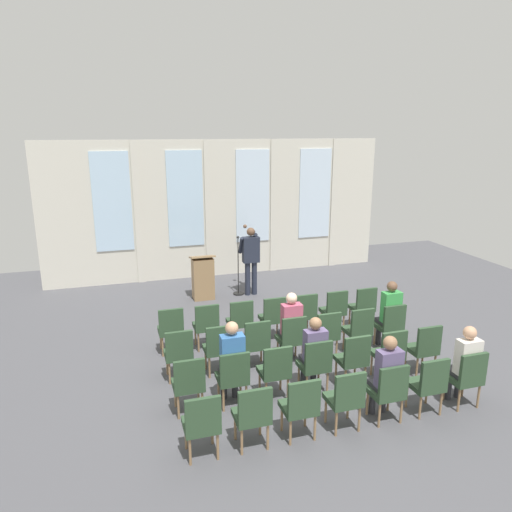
# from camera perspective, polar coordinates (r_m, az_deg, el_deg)

# --- Properties ---
(ground_plane) EXTENTS (17.42, 17.42, 0.00)m
(ground_plane) POSITION_cam_1_polar(r_m,az_deg,el_deg) (8.29, 6.51, -15.33)
(ground_plane) COLOR #4C4C51
(rear_partition) EXTENTS (9.77, 0.14, 3.91)m
(rear_partition) POSITION_cam_1_polar(r_m,az_deg,el_deg) (13.73, -4.25, 5.74)
(rear_partition) COLOR beige
(rear_partition) RESTS_ON ground
(speaker) EXTENTS (0.51, 0.69, 1.77)m
(speaker) POSITION_cam_1_polar(r_m,az_deg,el_deg) (12.17, -0.65, 0.02)
(speaker) COLOR #232838
(speaker) RESTS_ON ground
(mic_stand) EXTENTS (0.28, 0.28, 1.55)m
(mic_stand) POSITION_cam_1_polar(r_m,az_deg,el_deg) (12.38, -2.13, -3.10)
(mic_stand) COLOR black
(mic_stand) RESTS_ON ground
(lectern) EXTENTS (0.60, 0.48, 1.16)m
(lectern) POSITION_cam_1_polar(r_m,az_deg,el_deg) (12.08, -6.37, -2.58)
(lectern) COLOR #93724C
(lectern) RESTS_ON ground
(chair_r0_c0) EXTENTS (0.46, 0.44, 0.94)m
(chair_r0_c0) POSITION_cam_1_polar(r_m,az_deg,el_deg) (9.26, -10.16, -8.41)
(chair_r0_c0) COLOR olive
(chair_r0_c0) RESTS_ON ground
(chair_r0_c1) EXTENTS (0.46, 0.44, 0.94)m
(chair_r0_c1) POSITION_cam_1_polar(r_m,az_deg,el_deg) (9.35, -5.97, -8.01)
(chair_r0_c1) COLOR olive
(chair_r0_c1) RESTS_ON ground
(chair_r0_c2) EXTENTS (0.46, 0.44, 0.94)m
(chair_r0_c2) POSITION_cam_1_polar(r_m,az_deg,el_deg) (9.49, -1.89, -7.58)
(chair_r0_c2) COLOR olive
(chair_r0_c2) RESTS_ON ground
(chair_r0_c3) EXTENTS (0.46, 0.44, 0.94)m
(chair_r0_c3) POSITION_cam_1_polar(r_m,az_deg,el_deg) (9.67, 2.04, -7.13)
(chair_r0_c3) COLOR olive
(chair_r0_c3) RESTS_ON ground
(chair_r0_c4) EXTENTS (0.46, 0.44, 0.94)m
(chair_r0_c4) POSITION_cam_1_polar(r_m,az_deg,el_deg) (9.90, 5.81, -6.66)
(chair_r0_c4) COLOR olive
(chair_r0_c4) RESTS_ON ground
(chair_r0_c5) EXTENTS (0.46, 0.44, 0.94)m
(chair_r0_c5) POSITION_cam_1_polar(r_m,az_deg,el_deg) (10.17, 9.38, -6.19)
(chair_r0_c5) COLOR olive
(chair_r0_c5) RESTS_ON ground
(chair_r0_c6) EXTENTS (0.46, 0.44, 0.94)m
(chair_r0_c6) POSITION_cam_1_polar(r_m,az_deg,el_deg) (10.48, 12.75, -5.73)
(chair_r0_c6) COLOR olive
(chair_r0_c6) RESTS_ON ground
(chair_r1_c0) EXTENTS (0.46, 0.44, 0.94)m
(chair_r1_c0) POSITION_cam_1_polar(r_m,az_deg,el_deg) (8.31, -9.24, -11.19)
(chair_r1_c0) COLOR olive
(chair_r1_c0) RESTS_ON ground
(chair_r1_c1) EXTENTS (0.46, 0.44, 0.94)m
(chair_r1_c1) POSITION_cam_1_polar(r_m,az_deg,el_deg) (8.41, -4.55, -10.70)
(chair_r1_c1) COLOR olive
(chair_r1_c1) RESTS_ON ground
(chair_r1_c2) EXTENTS (0.46, 0.44, 0.94)m
(chair_r1_c2) POSITION_cam_1_polar(r_m,az_deg,el_deg) (8.56, -0.02, -10.15)
(chair_r1_c2) COLOR olive
(chair_r1_c2) RESTS_ON ground
(chair_r1_c3) EXTENTS (0.46, 0.44, 0.94)m
(chair_r1_c3) POSITION_cam_1_polar(r_m,az_deg,el_deg) (8.77, 4.31, -9.58)
(chair_r1_c3) COLOR olive
(chair_r1_c3) RESTS_ON ground
(audience_r1_c3) EXTENTS (0.36, 0.39, 1.35)m
(audience_r1_c3) POSITION_cam_1_polar(r_m,az_deg,el_deg) (8.75, 4.15, -8.09)
(audience_r1_c3) COLOR #2D2D33
(audience_r1_c3) RESTS_ON ground
(chair_r1_c4) EXTENTS (0.46, 0.44, 0.94)m
(chair_r1_c4) POSITION_cam_1_polar(r_m,az_deg,el_deg) (9.02, 8.40, -8.98)
(chair_r1_c4) COLOR olive
(chair_r1_c4) RESTS_ON ground
(chair_r1_c5) EXTENTS (0.46, 0.44, 0.94)m
(chair_r1_c5) POSITION_cam_1_polar(r_m,az_deg,el_deg) (9.32, 12.25, -8.37)
(chair_r1_c5) COLOR olive
(chair_r1_c5) RESTS_ON ground
(chair_r1_c6) EXTENTS (0.46, 0.44, 0.94)m
(chair_r1_c6) POSITION_cam_1_polar(r_m,az_deg,el_deg) (9.65, 15.83, -7.77)
(chair_r1_c6) COLOR olive
(chair_r1_c6) RESTS_ON ground
(audience_r1_c6) EXTENTS (0.36, 0.39, 1.37)m
(audience_r1_c6) POSITION_cam_1_polar(r_m,az_deg,el_deg) (9.63, 15.67, -6.37)
(audience_r1_c6) COLOR #2D2D33
(audience_r1_c6) RESTS_ON ground
(chair_r2_c0) EXTENTS (0.46, 0.44, 0.94)m
(chair_r2_c0) POSITION_cam_1_polar(r_m,az_deg,el_deg) (7.38, -8.06, -14.68)
(chair_r2_c0) COLOR olive
(chair_r2_c0) RESTS_ON ground
(chair_r2_c1) EXTENTS (0.46, 0.44, 0.94)m
(chair_r2_c1) POSITION_cam_1_polar(r_m,az_deg,el_deg) (7.50, -2.75, -14.04)
(chair_r2_c1) COLOR olive
(chair_r2_c1) RESTS_ON ground
(audience_r2_c1) EXTENTS (0.36, 0.39, 1.39)m
(audience_r2_c1) POSITION_cam_1_polar(r_m,az_deg,el_deg) (7.45, -2.92, -12.20)
(audience_r2_c1) COLOR #2D2D33
(audience_r2_c1) RESTS_ON ground
(chair_r2_c2) EXTENTS (0.46, 0.44, 0.94)m
(chair_r2_c2) POSITION_cam_1_polar(r_m,az_deg,el_deg) (7.67, 2.33, -13.33)
(chair_r2_c2) COLOR olive
(chair_r2_c2) RESTS_ON ground
(chair_r2_c3) EXTENTS (0.46, 0.44, 0.94)m
(chair_r2_c3) POSITION_cam_1_polar(r_m,az_deg,el_deg) (7.90, 7.13, -12.56)
(chair_r2_c3) COLOR olive
(chair_r2_c3) RESTS_ON ground
(audience_r2_c3) EXTENTS (0.36, 0.39, 1.29)m
(audience_r2_c3) POSITION_cam_1_polar(r_m,az_deg,el_deg) (7.88, 6.92, -11.10)
(audience_r2_c3) COLOR #2D2D33
(audience_r2_c3) RESTS_ON ground
(chair_r2_c4) EXTENTS (0.46, 0.44, 0.94)m
(chair_r2_c4) POSITION_cam_1_polar(r_m,az_deg,el_deg) (8.18, 11.60, -11.75)
(chair_r2_c4) COLOR olive
(chair_r2_c4) RESTS_ON ground
(chair_r2_c5) EXTENTS (0.46, 0.44, 0.94)m
(chair_r2_c5) POSITION_cam_1_polar(r_m,az_deg,el_deg) (8.50, 15.72, -10.95)
(chair_r2_c5) COLOR olive
(chair_r2_c5) RESTS_ON ground
(chair_r2_c6) EXTENTS (0.46, 0.44, 0.94)m
(chair_r2_c6) POSITION_cam_1_polar(r_m,az_deg,el_deg) (8.87, 19.51, -10.15)
(chair_r2_c6) COLOR olive
(chair_r2_c6) RESTS_ON ground
(chair_r3_c0) EXTENTS (0.46, 0.44, 0.94)m
(chair_r3_c0) POSITION_cam_1_polar(r_m,az_deg,el_deg) (6.50, -6.50, -19.13)
(chair_r3_c0) COLOR olive
(chair_r3_c0) RESTS_ON ground
(chair_r3_c1) EXTENTS (0.46, 0.44, 0.94)m
(chair_r3_c1) POSITION_cam_1_polar(r_m,az_deg,el_deg) (6.63, -0.38, -18.27)
(chair_r3_c1) COLOR olive
(chair_r3_c1) RESTS_ON ground
(chair_r3_c2) EXTENTS (0.46, 0.44, 0.94)m
(chair_r3_c2) POSITION_cam_1_polar(r_m,az_deg,el_deg) (6.82, 5.38, -17.28)
(chair_r3_c2) COLOR olive
(chair_r3_c2) RESTS_ON ground
(chair_r3_c3) EXTENTS (0.46, 0.44, 0.94)m
(chair_r3_c3) POSITION_cam_1_polar(r_m,az_deg,el_deg) (7.08, 10.71, -16.21)
(chair_r3_c3) COLOR olive
(chair_r3_c3) RESTS_ON ground
(chair_r3_c4) EXTENTS (0.46, 0.44, 0.94)m
(chair_r3_c4) POSITION_cam_1_polar(r_m,az_deg,el_deg) (7.39, 15.58, -15.10)
(chair_r3_c4) COLOR olive
(chair_r3_c4) RESTS_ON ground
(audience_r3_c4) EXTENTS (0.36, 0.39, 1.34)m
(audience_r3_c4) POSITION_cam_1_polar(r_m,az_deg,el_deg) (7.35, 15.36, -13.40)
(audience_r3_c4) COLOR #2D2D33
(audience_r3_c4) RESTS_ON ground
(chair_r3_c5) EXTENTS (0.46, 0.44, 0.94)m
(chair_r3_c5) POSITION_cam_1_polar(r_m,az_deg,el_deg) (7.75, 19.99, -13.99)
(chair_r3_c5) COLOR olive
(chair_r3_c5) RESTS_ON ground
(chair_r3_c6) EXTENTS (0.46, 0.44, 0.94)m
(chair_r3_c6) POSITION_cam_1_polar(r_m,az_deg,el_deg) (8.14, 23.94, -12.92)
(chair_r3_c6) COLOR olive
(chair_r3_c6) RESTS_ON ground
(audience_r3_c6) EXTENTS (0.36, 0.39, 1.32)m
(audience_r3_c6) POSITION_cam_1_polar(r_m,az_deg,el_deg) (8.11, 23.71, -11.45)
(audience_r3_c6) COLOR #2D2D33
(audience_r3_c6) RESTS_ON ground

